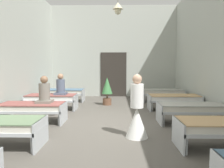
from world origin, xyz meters
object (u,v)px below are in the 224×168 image
Objects in this scene: bed_left_row_4 at (64,92)px; bed_right_row_2 at (192,108)px; bed_right_row_3 at (174,98)px; bed_left_row_2 at (32,108)px; bed_right_row_4 at (163,92)px; patient_seated_primary at (44,93)px; patient_seated_secondary at (61,87)px; potted_plant at (107,89)px; nurse_near_aisle at (137,115)px; bed_left_row_3 at (52,98)px.

bed_right_row_2 is at bearing -39.26° from bed_left_row_4.
bed_right_row_3 is (0.00, 1.90, 0.00)m from bed_right_row_2.
bed_right_row_4 is at bearing 39.26° from bed_left_row_2.
bed_left_row_2 is 0.56m from patient_seated_primary.
patient_seated_secondary is (-4.30, 1.92, 0.43)m from bed_right_row_2.
bed_right_row_2 is 1.90m from bed_right_row_3.
bed_left_row_2 is at bearing -100.31° from patient_seated_secondary.
potted_plant is (2.08, 2.92, 0.25)m from bed_left_row_2.
nurse_near_aisle is at bearing -23.06° from bed_left_row_2.
bed_left_row_4 is at bearing 140.74° from bed_right_row_2.
bed_left_row_4 is at bearing 156.96° from potted_plant.
patient_seated_secondary is at bearing 179.69° from bed_right_row_3.
potted_plant reaches higher than bed_left_row_3.
bed_left_row_3 is 2.38× the size of patient_seated_secondary.
nurse_near_aisle reaches higher than patient_seated_secondary.
bed_left_row_2 is 2.38× the size of patient_seated_primary.
bed_left_row_4 is 1.60× the size of potted_plant.
bed_left_row_3 is 1.90m from bed_left_row_4.
patient_seated_secondary is (0.00, 1.85, 0.00)m from patient_seated_primary.
bed_left_row_3 is at bearing -157.77° from bed_right_row_4.
bed_left_row_2 is 1.00× the size of bed_left_row_3.
nurse_near_aisle is at bearing -59.76° from bed_left_row_4.
nurse_near_aisle is (2.95, -3.15, 0.09)m from bed_left_row_3.
bed_right_row_2 is (4.65, 0.00, 0.00)m from bed_left_row_2.
bed_right_row_3 is at bearing 22.23° from bed_left_row_2.
patient_seated_primary is (0.35, 0.08, 0.43)m from bed_left_row_2.
bed_right_row_2 and bed_right_row_3 have the same top height.
patient_seated_primary is at bearing -84.63° from bed_left_row_4.
bed_right_row_4 is 2.38× the size of patient_seated_secondary.
bed_right_row_3 is 1.00× the size of bed_right_row_4.
bed_left_row_2 and bed_right_row_4 have the same top height.
nurse_near_aisle is at bearing -50.75° from patient_seated_secondary.
bed_right_row_2 is 5.02m from bed_left_row_3.
bed_left_row_2 is at bearing -140.74° from bed_right_row_4.
potted_plant reaches higher than bed_right_row_4.
bed_right_row_4 is 1.28× the size of nurse_near_aisle.
bed_right_row_4 is 5.33m from nurse_near_aisle.
bed_left_row_3 and bed_right_row_3 have the same top height.
potted_plant reaches higher than bed_left_row_4.
bed_right_row_3 is at bearing 0.00° from bed_left_row_3.
bed_left_row_3 is 4.65m from bed_right_row_3.
bed_left_row_2 is 1.00× the size of bed_left_row_4.
nurse_near_aisle is at bearing -46.95° from bed_left_row_3.
patient_seated_secondary is at bearing -150.15° from potted_plant.
patient_seated_primary is (-2.60, 1.33, 0.34)m from nurse_near_aisle.
bed_right_row_2 is at bearing -90.00° from bed_right_row_3.
bed_left_row_2 is 1.00× the size of bed_right_row_2.
patient_seated_secondary is 0.67× the size of potted_plant.
patient_seated_secondary is at bearing 79.69° from bed_left_row_2.
bed_right_row_2 is 3.80m from bed_right_row_4.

